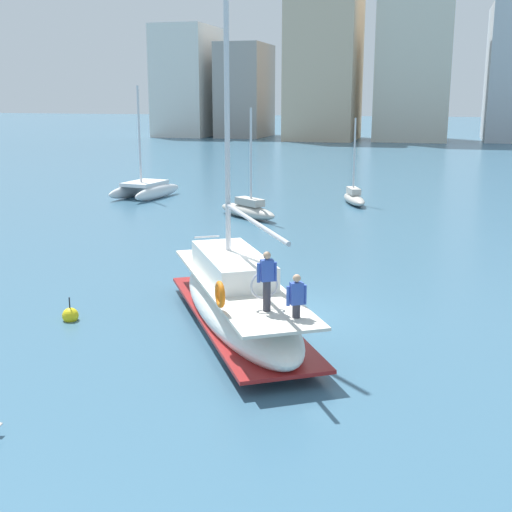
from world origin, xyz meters
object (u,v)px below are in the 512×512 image
(main_sailboat, at_px, (238,299))
(moored_sloop_far, at_px, (145,189))
(moored_catamaran, at_px, (354,197))
(mooring_buoy, at_px, (70,316))
(moored_sloop_near, at_px, (248,209))

(main_sailboat, height_order, moored_sloop_far, main_sailboat)
(moored_catamaran, xyz_separation_m, mooring_buoy, (-5.68, -25.23, -0.29))
(moored_sloop_far, relative_size, moored_catamaran, 1.37)
(moored_sloop_near, distance_m, moored_catamaran, 8.38)
(moored_sloop_near, bearing_deg, moored_sloop_far, 147.80)
(main_sailboat, xyz_separation_m, moored_sloop_far, (-13.78, 23.60, -0.29))
(moored_sloop_far, distance_m, moored_catamaran, 14.22)
(main_sailboat, relative_size, moored_sloop_far, 1.66)
(main_sailboat, height_order, moored_catamaran, main_sailboat)
(main_sailboat, distance_m, moored_sloop_near, 18.62)
(main_sailboat, bearing_deg, moored_catamaran, 89.05)
(moored_sloop_near, xyz_separation_m, mooring_buoy, (-0.43, -18.70, -0.35))
(main_sailboat, xyz_separation_m, moored_sloop_near, (-4.85, 17.98, -0.40))
(moored_sloop_near, relative_size, mooring_buoy, 7.23)
(moored_sloop_far, height_order, mooring_buoy, moored_sloop_far)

